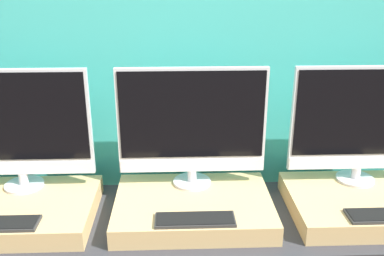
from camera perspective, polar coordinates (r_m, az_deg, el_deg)
wall_back at (r=1.98m, az=-0.25°, el=6.64°), size 8.00×0.04×2.60m
workbench at (r=1.89m, az=0.17°, el=-13.48°), size 2.59×0.58×0.79m
wooden_riser_left at (r=1.95m, az=-22.52°, el=-10.14°), size 0.65×0.46×0.08m
monitor_left at (r=1.93m, az=-22.50°, el=0.17°), size 0.63×0.17×0.53m
wooden_riser_center at (r=1.83m, az=0.17°, el=-10.49°), size 0.65×0.46×0.08m
monitor_center at (r=1.81m, az=0.00°, el=0.50°), size 0.63×0.17×0.53m
keyboard_center at (r=1.66m, az=0.42°, el=-12.11°), size 0.30×0.10×0.01m
wooden_riser_right at (r=2.00m, az=22.21°, el=-9.30°), size 0.65×0.46×0.08m
monitor_right at (r=1.98m, az=21.91°, el=0.75°), size 0.63×0.17×0.53m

